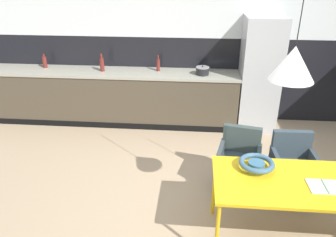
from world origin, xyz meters
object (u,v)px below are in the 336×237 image
Objects in this scene: dining_table at (316,186)px; open_book at (325,187)px; cooking_pot at (202,71)px; bottle_vinegar_dark at (158,65)px; bottle_oil_tall at (102,64)px; armchair_near_window at (293,157)px; pendant_lamp_over_table_near at (293,63)px; bottle_spice_small at (45,62)px; refrigerator_column at (259,75)px; fruit_bowl at (257,164)px; armchair_by_stool at (240,152)px.

dining_table is 6.62× the size of open_book.
cooking_pot is 0.75m from bottle_vinegar_dark.
bottle_oil_tall reaches higher than open_book.
bottle_oil_tall is (-2.73, 1.80, 0.54)m from armchair_near_window.
armchair_near_window is 1.58m from pendant_lamp_over_table_near.
bottle_spice_small is (-3.79, 2.81, 0.28)m from open_book.
armchair_near_window is 3.25× the size of bottle_spice_small.
bottle_vinegar_dark is (-1.80, 1.90, 0.52)m from armchair_near_window.
refrigerator_column is 2.48m from fruit_bowl.
pendant_lamp_over_table_near is (-0.38, 0.05, 1.13)m from dining_table.
bottle_oil_tall is 3.56m from pendant_lamp_over_table_near.
bottle_oil_tall reaches higher than fruit_bowl.
armchair_by_stool is 1.16m from open_book.
fruit_bowl reaches higher than open_book.
armchair_near_window is (0.02, 0.81, -0.19)m from dining_table.
open_book is 1.20× the size of bottle_spice_small.
fruit_bowl is (-0.40, -2.45, -0.13)m from refrigerator_column.
bottle_oil_tall reaches higher than bottle_spice_small.
refrigerator_column is 6.43× the size of open_book.
cooking_pot is (-0.46, 1.68, 0.48)m from armchair_by_stool.
open_book is at bearing -36.56° from bottle_spice_small.
cooking_pot is 0.74× the size of bottle_oil_tall.
armchair_by_stool is 2.71× the size of open_book.
open_book reaches higher than dining_table.
refrigerator_column is 1.84m from armchair_by_stool.
cooking_pot is (-0.51, 2.39, 0.19)m from fruit_bowl.
bottle_vinegar_dark is at bearing 123.13° from open_book.
dining_table is 7.94× the size of bottle_spice_small.
bottle_oil_tall reaches higher than cooking_pot.
bottle_oil_tall is at bearing 178.26° from cooking_pot.
dining_table is 3.78m from bottle_oil_tall.
dining_table is 2.44× the size of armchair_by_stool.
dining_table is 2.44× the size of armchair_near_window.
open_book is 1.17m from pendant_lamp_over_table_near.
fruit_bowl reaches higher than armchair_by_stool.
bottle_vinegar_dark is at bearing 117.68° from pendant_lamp_over_table_near.
refrigerator_column reaches higher than armchair_by_stool.
pendant_lamp_over_table_near is at bearing 60.87° from armchair_near_window.
refrigerator_column is at bearing -1.85° from bottle_spice_small.
open_book is (0.62, -0.96, 0.24)m from armchair_by_stool.
cooking_pot is at bearing 102.11° from fruit_bowl.
fruit_bowl is 0.30× the size of pendant_lamp_over_table_near.
refrigerator_column reaches higher than bottle_vinegar_dark.
bottle_spice_small reaches higher than fruit_bowl.
fruit_bowl is at bearing 161.73° from dining_table.
bottle_spice_small is at bearing 143.44° from open_book.
armchair_by_stool is at bearing 103.68° from pendant_lamp_over_table_near.
pendant_lamp_over_table_near reaches higher than armchair_near_window.
cooking_pot reaches higher than armchair_by_stool.
bottle_spice_small is at bearing 141.38° from pendant_lamp_over_table_near.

